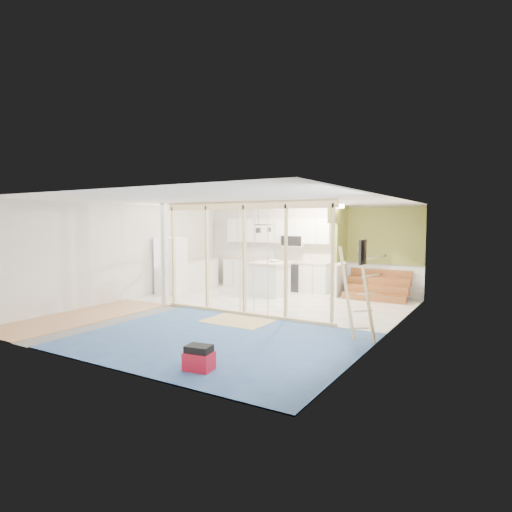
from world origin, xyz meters
The scene contains 17 objects.
room centered at (0.00, 0.00, 1.30)m, with size 7.01×8.01×2.61m.
floor_overlays centered at (0.07, 0.06, 0.01)m, with size 7.00×8.00×0.03m.
stud_frame centered at (-0.24, 0.00, 1.59)m, with size 4.66×0.14×2.60m.
base_cabinets centered at (-1.61, 3.36, 0.47)m, with size 4.45×2.24×0.93m.
upper_cabinets centered at (-0.84, 3.82, 1.82)m, with size 3.60×0.41×0.85m.
green_partition centered at (2.04, 3.66, 0.94)m, with size 2.25×1.51×2.60m.
pot_rack centered at (-0.31, 1.89, 2.00)m, with size 0.52×0.52×0.72m.
sheathing_panel centered at (3.48, -2.00, 1.30)m, with size 0.02×4.00×2.60m, color tan.
electrical_panel centered at (3.43, -1.40, 1.65)m, with size 0.04×0.30×0.40m, color #333237.
ceiling_light centered at (1.40, 3.00, 2.54)m, with size 0.32×0.32×0.08m, color #FFEABF.
fridge centered at (-3.11, 1.34, 0.83)m, with size 0.84×0.82×1.67m.
island centered at (-0.45, 2.52, 0.49)m, with size 1.00×1.00×0.98m.
bowl centered at (-0.36, 2.62, 1.02)m, with size 0.27×0.27×0.07m, color white.
soap_bottle_a centered at (-1.06, 3.80, 1.07)m, with size 0.11×0.11×0.28m, color #B5BAC9.
soap_bottle_b centered at (0.26, 3.63, 1.02)m, with size 0.08×0.08×0.18m, color white.
toolbox centered at (1.70, -3.40, 0.18)m, with size 0.44×0.36×0.38m.
ladder centered at (3.17, -0.70, 0.86)m, with size 0.89×0.17×1.67m.
Camera 1 is at (5.46, -8.09, 2.13)m, focal length 30.00 mm.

